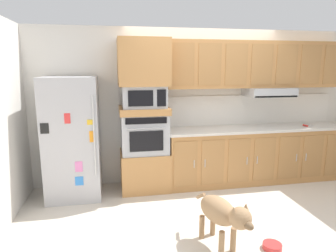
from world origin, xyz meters
TOP-DOWN VIEW (x-y plane):
  - ground_plane at (0.00, 0.00)m, footprint 9.60×9.60m
  - back_kitchen_wall at (0.00, 1.11)m, footprint 6.20×0.12m
  - refrigerator at (-2.05, 0.68)m, footprint 0.76×0.73m
  - oven_base_cabinet at (-1.00, 0.75)m, footprint 0.74×0.62m
  - built_in_oven at (-1.00, 0.75)m, footprint 0.70×0.62m
  - appliance_mid_shelf at (-1.00, 0.75)m, footprint 0.74×0.62m
  - microwave at (-1.00, 0.75)m, footprint 0.64×0.54m
  - appliance_upper_cabinet at (-1.00, 0.75)m, footprint 0.74×0.62m
  - lower_cabinet_run at (0.87, 0.75)m, footprint 3.00×0.63m
  - countertop_slab at (0.87, 0.75)m, footprint 3.04×0.64m
  - backsplash_panel at (0.87, 1.04)m, footprint 3.04×0.02m
  - upper_cabinet_with_hood at (0.89, 0.87)m, footprint 3.00×0.48m
  - screwdriver at (1.70, 0.65)m, footprint 0.14×0.12m
  - dog at (-0.38, -1.00)m, footprint 0.41×0.91m
  - dog_food_bowl at (0.15, -1.11)m, footprint 0.20×0.20m

SIDE VIEW (x-z plane):
  - ground_plane at x=0.00m, z-range 0.00..0.00m
  - dog_food_bowl at x=0.15m, z-range 0.00..0.06m
  - oven_base_cabinet at x=-1.00m, z-range 0.00..0.60m
  - dog at x=-0.38m, z-range 0.10..0.71m
  - lower_cabinet_run at x=0.87m, z-range 0.00..0.88m
  - refrigerator at x=-2.05m, z-range 0.00..1.76m
  - countertop_slab at x=0.87m, z-range 0.88..0.92m
  - built_in_oven at x=-1.00m, z-range 0.60..1.20m
  - screwdriver at x=1.70m, z-range 0.92..0.95m
  - backsplash_panel at x=0.87m, z-range 0.92..1.42m
  - back_kitchen_wall at x=0.00m, z-range 0.00..2.50m
  - appliance_mid_shelf at x=-1.00m, z-range 1.20..1.30m
  - microwave at x=-1.00m, z-range 1.30..1.62m
  - upper_cabinet_with_hood at x=0.89m, z-range 1.46..2.34m
  - appliance_upper_cabinet at x=-1.00m, z-range 1.62..2.30m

